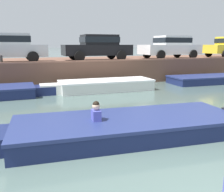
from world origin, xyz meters
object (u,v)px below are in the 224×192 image
Objects in this scene: boat_moored_east_navy at (211,79)px; car_left_inner_silver at (7,46)px; boat_moored_central_white at (102,85)px; motorboat_passing at (119,127)px; car_centre_black at (98,46)px; car_right_inner_white at (171,46)px; mooring_bollard_mid at (1,59)px.

boat_moored_east_navy is 12.09m from car_left_inner_silver.
boat_moored_east_navy is at bearing 0.71° from boat_moored_central_white.
motorboat_passing reaches higher than boat_moored_east_navy.
car_centre_black is 0.98× the size of car_right_inner_white.
boat_moored_central_white is at bearing -34.53° from car_left_inner_silver.
car_centre_black reaches higher than boat_moored_east_navy.
motorboat_passing is at bearing -144.42° from boat_moored_east_navy.
boat_moored_east_navy is 1.39× the size of car_centre_black.
mooring_bollard_mid is (-11.85, 1.76, 1.39)m from boat_moored_east_navy.
motorboat_passing is 12.39m from car_right_inner_white.
car_right_inner_white is 10.91m from mooring_bollard_mid.
boat_moored_central_white reaches higher than boat_moored_east_navy.
boat_moored_east_navy is at bearing -70.80° from car_right_inner_white.
car_right_inner_white is at bearing 26.14° from boat_moored_central_white.
mooring_bollard_mid is at bearing -104.10° from car_left_inner_silver.
boat_moored_east_navy is at bearing -24.66° from car_centre_black.
motorboat_passing is 1.66× the size of car_right_inner_white.
motorboat_passing reaches higher than boat_moored_central_white.
boat_moored_central_white is 7.12m from car_right_inner_white.
car_right_inner_white is at bearing 0.01° from car_left_inner_silver.
boat_moored_central_white is 5.67m from car_left_inner_silver.
car_left_inner_silver is 1.00× the size of car_right_inner_white.
car_right_inner_white is at bearing 109.20° from boat_moored_east_navy.
motorboat_passing is 9.86m from car_centre_black.
car_centre_black reaches higher than boat_moored_central_white.
car_left_inner_silver is (-4.39, 3.02, 1.95)m from boat_moored_central_white.
mooring_bollard_mid is at bearing 171.56° from boat_moored_east_navy.
car_right_inner_white reaches higher than mooring_bollard_mid.
car_centre_black is at bearing 12.04° from mooring_bollard_mid.
car_centre_black is 9.41× the size of mooring_bollard_mid.
mooring_bollard_mid is at bearing -173.83° from car_right_inner_white.
car_left_inner_silver is at bearing 145.47° from boat_moored_central_white.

